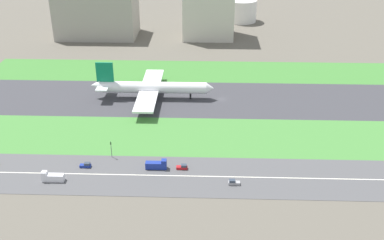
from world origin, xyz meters
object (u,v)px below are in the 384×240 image
traffic_light (111,148)px  fuel_tank_west (205,11)px  truck_2 (52,177)px  terminal_building (97,15)px  truck_0 (157,165)px  car_4 (86,165)px  car_2 (182,167)px  hangar_building (208,3)px  fuel_tank_centre (241,11)px  airliner (150,87)px  car_0 (234,182)px

traffic_light → fuel_tank_west: bearing=80.4°
truck_2 → terminal_building: 193.94m
truck_0 → truck_2: bearing=-165.6°
car_4 → car_2: same height
truck_2 → fuel_tank_west: size_ratio=0.38×
truck_2 → hangar_building: bearing=-107.0°
traffic_light → fuel_tank_centre: (66.61, 219.01, 4.56)m
truck_2 → traffic_light: size_ratio=1.17×
traffic_light → fuel_tank_west: size_ratio=0.32×
airliner → car_2: size_ratio=14.77×
traffic_light → fuel_tank_centre: fuel_tank_centre is taller
airliner → truck_2: 83.19m
car_4 → fuel_tank_centre: bearing=71.6°
airliner → fuel_tank_centre: size_ratio=2.59×
truck_0 → car_2: 10.27m
car_4 → traffic_light: size_ratio=0.61×
terminal_building → hangar_building: 82.84m
car_0 → traffic_light: (-49.73, 17.99, 3.37)m
terminal_building → fuel_tank_centre: terminal_building is taller
truck_2 → fuel_tank_centre: bearing=-109.9°
truck_0 → car_0: bearing=-18.4°
car_4 → fuel_tank_centre: 239.38m
fuel_tank_west → fuel_tank_centre: size_ratio=0.89×
fuel_tank_west → truck_2: bearing=-103.4°
car_0 → fuel_tank_centre: fuel_tank_centre is taller
truck_0 → fuel_tank_west: 227.76m
car_0 → hangar_building: bearing=-86.9°
car_4 → fuel_tank_centre: size_ratio=0.18×
truck_0 → fuel_tank_west: bearing=85.6°
airliner → car_4: size_ratio=14.77×
traffic_light → terminal_building: 179.58m
airliner → truck_0: bearing=-81.3°
airliner → fuel_tank_west: airliner is taller
airliner → truck_0: airliner is taller
truck_2 → car_4: truck_2 is taller
airliner → fuel_tank_west: bearing=80.1°
car_2 → hangar_building: 183.85m
airliner → hangar_building: (30.10, 114.00, 18.93)m
airliner → traffic_light: (-9.22, -60.01, -1.94)m
airliner → car_4: (-18.18, -68.00, -5.31)m
hangar_building → truck_2: bearing=-107.0°
terminal_building → truck_0: bearing=-71.0°
hangar_building → terminal_building: bearing=180.0°
fuel_tank_centre → traffic_light: bearing=-106.9°
airliner → fuel_tank_west: size_ratio=2.90×
car_4 → fuel_tank_west: size_ratio=0.20×
car_0 → fuel_tank_centre: (16.88, 237.00, 7.92)m
car_4 → fuel_tank_west: (45.93, 227.00, 7.52)m
car_0 → car_4: 59.53m
car_0 → car_4: same height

